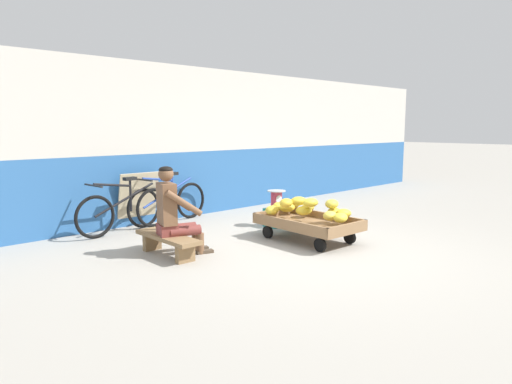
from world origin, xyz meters
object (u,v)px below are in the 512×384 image
(banana_cart, at_px, (308,224))
(weighing_scale, at_px, (277,199))
(vendor_seated, at_px, (174,211))
(shopping_bag, at_px, (296,223))
(plastic_crate, at_px, (276,217))
(bicycle_near_left, at_px, (125,210))
(bicycle_far_left, at_px, (168,202))
(sign_board, at_px, (138,199))
(low_bench, at_px, (168,240))

(banana_cart, xyz_separation_m, weighing_scale, (0.40, 1.00, 0.21))
(vendor_seated, bearing_deg, shopping_bag, -3.93)
(banana_cart, relative_size, plastic_crate, 4.10)
(banana_cart, relative_size, bicycle_near_left, 0.89)
(plastic_crate, distance_m, weighing_scale, 0.30)
(plastic_crate, distance_m, shopping_bag, 0.45)
(banana_cart, distance_m, shopping_bag, 0.68)
(bicycle_near_left, height_order, bicycle_far_left, same)
(plastic_crate, xyz_separation_m, shopping_bag, (-0.03, -0.45, -0.03))
(weighing_scale, bearing_deg, bicycle_near_left, 147.47)
(banana_cart, distance_m, bicycle_far_left, 2.57)
(vendor_seated, bearing_deg, sign_board, 72.75)
(low_bench, xyz_separation_m, vendor_seated, (0.08, -0.03, 0.37))
(banana_cart, bearing_deg, plastic_crate, 68.28)
(sign_board, bearing_deg, bicycle_far_left, -17.89)
(plastic_crate, relative_size, shopping_bag, 1.50)
(plastic_crate, distance_m, sign_board, 2.30)
(low_bench, height_order, weighing_scale, weighing_scale)
(sign_board, distance_m, shopping_bag, 2.62)
(vendor_seated, bearing_deg, bicycle_near_left, 83.59)
(banana_cart, height_order, shopping_bag, banana_cart)
(plastic_crate, xyz_separation_m, bicycle_near_left, (-2.02, 1.29, 0.20))
(plastic_crate, bearing_deg, weighing_scale, -90.00)
(low_bench, distance_m, plastic_crate, 2.30)
(low_bench, distance_m, bicycle_far_left, 2.09)
(sign_board, bearing_deg, banana_cart, -65.38)
(weighing_scale, xyz_separation_m, shopping_bag, (-0.03, -0.45, -0.33))
(low_bench, height_order, bicycle_far_left, bicycle_far_left)
(vendor_seated, height_order, shopping_bag, vendor_seated)
(banana_cart, relative_size, vendor_seated, 1.29)
(sign_board, bearing_deg, weighing_scale, -45.42)
(weighing_scale, relative_size, sign_board, 0.34)
(bicycle_near_left, bearing_deg, weighing_scale, -32.53)
(sign_board, bearing_deg, vendor_seated, -107.25)
(plastic_crate, distance_m, bicycle_far_left, 1.86)
(banana_cart, height_order, bicycle_near_left, bicycle_near_left)
(weighing_scale, distance_m, bicycle_far_left, 1.85)
(low_bench, distance_m, vendor_seated, 0.38)
(bicycle_far_left, bearing_deg, banana_cart, -73.65)
(banana_cart, relative_size, weighing_scale, 4.92)
(low_bench, bearing_deg, bicycle_far_left, 56.36)
(low_bench, bearing_deg, weighing_scale, 6.77)
(bicycle_near_left, xyz_separation_m, bicycle_far_left, (0.90, 0.18, 0.00))
(vendor_seated, height_order, bicycle_near_left, vendor_seated)
(vendor_seated, relative_size, plastic_crate, 3.17)
(banana_cart, height_order, low_bench, banana_cart)
(low_bench, relative_size, weighing_scale, 3.69)
(weighing_scale, bearing_deg, low_bench, -173.23)
(vendor_seated, relative_size, sign_board, 1.29)
(banana_cart, bearing_deg, weighing_scale, 68.26)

